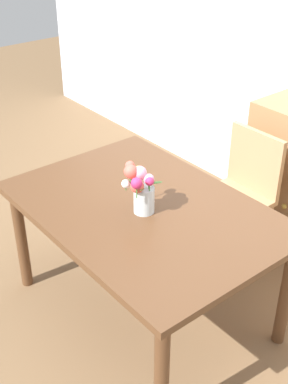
{
  "coord_description": "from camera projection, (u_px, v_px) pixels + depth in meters",
  "views": [
    {
      "loc": [
        1.82,
        -1.47,
        2.25
      ],
      "look_at": [
        0.03,
        -0.03,
        0.87
      ],
      "focal_mm": 48.2,
      "sensor_mm": 36.0,
      "label": 1
    }
  ],
  "objects": [
    {
      "name": "chair_far",
      "position": [
        242.0,
        188.0,
        3.39
      ],
      "size": [
        0.42,
        0.42,
        0.9
      ],
      "rotation": [
        0.0,
        0.0,
        3.14
      ],
      "color": "tan",
      "rests_on": "ground_plane"
    },
    {
      "name": "flower_vase",
      "position": [
        140.0,
        188.0,
        2.66
      ],
      "size": [
        0.19,
        0.21,
        0.28
      ],
      "color": "silver",
      "rests_on": "dining_table"
    },
    {
      "name": "ground_plane",
      "position": [
        144.0,
        309.0,
        3.16
      ],
      "size": [
        12.0,
        12.0,
        0.0
      ],
      "primitive_type": "plane",
      "color": "brown"
    },
    {
      "name": "dining_table",
      "position": [
        144.0,
        220.0,
        2.82
      ],
      "size": [
        1.5,
        1.04,
        0.75
      ],
      "color": "brown",
      "rests_on": "ground_plane"
    }
  ]
}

